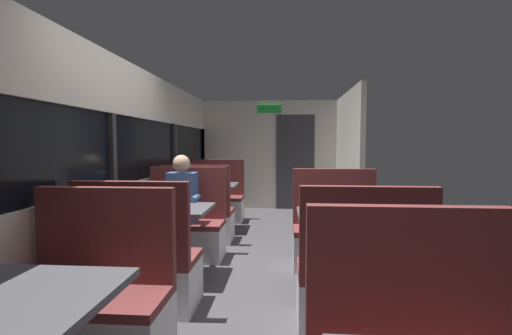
{
  "coord_description": "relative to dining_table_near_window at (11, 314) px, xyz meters",
  "views": [
    {
      "loc": [
        0.31,
        -3.56,
        1.39
      ],
      "look_at": [
        -0.17,
        2.71,
        0.98
      ],
      "focal_mm": 25.46,
      "sensor_mm": 36.0,
      "label": 1
    }
  ],
  "objects": [
    {
      "name": "ground_plane",
      "position": [
        0.89,
        2.09,
        -0.65
      ],
      "size": [
        3.3,
        9.2,
        0.02
      ],
      "primitive_type": "cube",
      "color": "#423F44"
    },
    {
      "name": "carriage_window_panel_left",
      "position": [
        -0.56,
        2.09,
        0.47
      ],
      "size": [
        0.09,
        8.48,
        2.3
      ],
      "color": "beige",
      "rests_on": "ground_plane"
    },
    {
      "name": "carriage_end_bulkhead",
      "position": [
        0.95,
        6.28,
        0.5
      ],
      "size": [
        2.9,
        0.11,
        2.3
      ],
      "color": "beige",
      "rests_on": "ground_plane"
    },
    {
      "name": "carriage_aisle_panel_right",
      "position": [
        2.34,
        5.09,
        0.51
      ],
      "size": [
        0.08,
        2.4,
        2.3
      ],
      "primitive_type": "cube",
      "color": "beige",
      "rests_on": "ground_plane"
    },
    {
      "name": "dining_table_near_window",
      "position": [
        0.0,
        0.0,
        0.0
      ],
      "size": [
        0.9,
        0.7,
        0.74
      ],
      "color": "#9E9EA3",
      "rests_on": "ground_plane"
    },
    {
      "name": "bench_near_window_facing_entry",
      "position": [
        0.0,
        0.7,
        -0.31
      ],
      "size": [
        0.95,
        0.5,
        1.1
      ],
      "color": "silver",
      "rests_on": "ground_plane"
    },
    {
      "name": "dining_table_mid_window",
      "position": [
        0.0,
        2.13,
        0.0
      ],
      "size": [
        0.9,
        0.7,
        0.74
      ],
      "color": "#9E9EA3",
      "rests_on": "ground_plane"
    },
    {
      "name": "bench_mid_window_facing_end",
      "position": [
        0.0,
        1.43,
        -0.31
      ],
      "size": [
        0.95,
        0.5,
        1.1
      ],
      "color": "silver",
      "rests_on": "ground_plane"
    },
    {
      "name": "bench_mid_window_facing_entry",
      "position": [
        0.0,
        2.83,
        -0.31
      ],
      "size": [
        0.95,
        0.5,
        1.1
      ],
      "color": "silver",
      "rests_on": "ground_plane"
    },
    {
      "name": "dining_table_far_window",
      "position": [
        0.0,
        4.26,
        0.0
      ],
      "size": [
        0.9,
        0.7,
        0.74
      ],
      "color": "#9E9EA3",
      "rests_on": "ground_plane"
    },
    {
      "name": "bench_far_window_facing_end",
      "position": [
        0.0,
        3.56,
        -0.31
      ],
      "size": [
        0.95,
        0.5,
        1.1
      ],
      "color": "silver",
      "rests_on": "ground_plane"
    },
    {
      "name": "bench_far_window_facing_entry",
      "position": [
        0.0,
        4.96,
        -0.31
      ],
      "size": [
        0.95,
        0.5,
        1.1
      ],
      "color": "silver",
      "rests_on": "ground_plane"
    },
    {
      "name": "dining_table_rear_aisle",
      "position": [
        1.79,
        1.93,
        0.0
      ],
      "size": [
        0.9,
        0.7,
        0.74
      ],
      "color": "#9E9EA3",
      "rests_on": "ground_plane"
    },
    {
      "name": "bench_rear_aisle_facing_end",
      "position": [
        1.79,
        1.23,
        -0.31
      ],
      "size": [
        0.95,
        0.5,
        1.1
      ],
      "color": "silver",
      "rests_on": "ground_plane"
    },
    {
      "name": "bench_rear_aisle_facing_entry",
      "position": [
        1.79,
        2.63,
        -0.31
      ],
      "size": [
        0.95,
        0.5,
        1.1
      ],
      "color": "silver",
      "rests_on": "ground_plane"
    },
    {
      "name": "seated_passenger",
      "position": [
        0.0,
        2.76,
        -0.1
      ],
      "size": [
        0.47,
        0.55,
        1.26
      ],
      "color": "#26262D",
      "rests_on": "ground_plane"
    }
  ]
}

